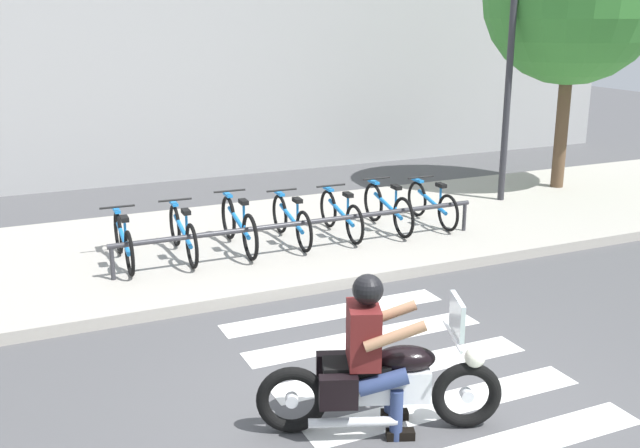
% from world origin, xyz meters
% --- Properties ---
extents(ground_plane, '(48.00, 48.00, 0.00)m').
position_xyz_m(ground_plane, '(0.00, 0.00, 0.00)').
color(ground_plane, '#4C4C4F').
extents(sidewalk, '(24.00, 4.40, 0.15)m').
position_xyz_m(sidewalk, '(0.00, 5.23, 0.07)').
color(sidewalk, '#A8A399').
rests_on(sidewalk, ground).
extents(crosswalk_stripe_1, '(2.80, 0.40, 0.01)m').
position_xyz_m(crosswalk_stripe_1, '(0.56, -0.80, 0.00)').
color(crosswalk_stripe_1, white).
rests_on(crosswalk_stripe_1, ground).
extents(crosswalk_stripe_2, '(2.80, 0.40, 0.01)m').
position_xyz_m(crosswalk_stripe_2, '(0.56, 0.00, 0.00)').
color(crosswalk_stripe_2, white).
rests_on(crosswalk_stripe_2, ground).
extents(crosswalk_stripe_3, '(2.80, 0.40, 0.01)m').
position_xyz_m(crosswalk_stripe_3, '(0.56, 0.80, 0.00)').
color(crosswalk_stripe_3, white).
rests_on(crosswalk_stripe_3, ground).
extents(crosswalk_stripe_4, '(2.80, 0.40, 0.01)m').
position_xyz_m(crosswalk_stripe_4, '(0.56, 1.60, 0.00)').
color(crosswalk_stripe_4, white).
rests_on(crosswalk_stripe_4, ground).
extents(crosswalk_stripe_5, '(2.80, 0.40, 0.01)m').
position_xyz_m(crosswalk_stripe_5, '(0.56, 2.40, 0.00)').
color(crosswalk_stripe_5, white).
rests_on(crosswalk_stripe_5, ground).
extents(motorcycle, '(2.02, 0.97, 1.20)m').
position_xyz_m(motorcycle, '(-0.21, -0.12, 0.45)').
color(motorcycle, black).
rests_on(motorcycle, ground).
extents(rider, '(0.75, 0.68, 1.43)m').
position_xyz_m(rider, '(-0.28, -0.09, 0.82)').
color(rider, '#591919').
rests_on(rider, ground).
extents(bicycle_0, '(0.48, 1.63, 0.74)m').
position_xyz_m(bicycle_0, '(-1.48, 4.80, 0.49)').
color(bicycle_0, black).
rests_on(bicycle_0, sidewalk).
extents(bicycle_1, '(0.48, 1.70, 0.75)m').
position_xyz_m(bicycle_1, '(-0.66, 4.80, 0.49)').
color(bicycle_1, black).
rests_on(bicycle_1, sidewalk).
extents(bicycle_2, '(0.48, 1.76, 0.80)m').
position_xyz_m(bicycle_2, '(0.16, 4.79, 0.51)').
color(bicycle_2, black).
rests_on(bicycle_2, sidewalk).
extents(bicycle_3, '(0.48, 1.65, 0.73)m').
position_xyz_m(bicycle_3, '(0.99, 4.80, 0.49)').
color(bicycle_3, black).
rests_on(bicycle_3, sidewalk).
extents(bicycle_4, '(0.48, 1.60, 0.73)m').
position_xyz_m(bicycle_4, '(1.81, 4.80, 0.49)').
color(bicycle_4, black).
rests_on(bicycle_4, sidewalk).
extents(bicycle_5, '(0.48, 1.67, 0.77)m').
position_xyz_m(bicycle_5, '(2.63, 4.79, 0.50)').
color(bicycle_5, black).
rests_on(bicycle_5, sidewalk).
extents(bicycle_6, '(0.48, 1.57, 0.72)m').
position_xyz_m(bicycle_6, '(3.45, 4.80, 0.48)').
color(bicycle_6, black).
rests_on(bicycle_6, sidewalk).
extents(bike_rack, '(5.53, 0.07, 0.49)m').
position_xyz_m(bike_rack, '(0.99, 4.24, 0.58)').
color(bike_rack, '#333338').
rests_on(bike_rack, sidewalk).
extents(street_lamp, '(0.28, 0.28, 4.14)m').
position_xyz_m(street_lamp, '(5.49, 5.63, 2.52)').
color(street_lamp, '#2D2D33').
rests_on(street_lamp, ground).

